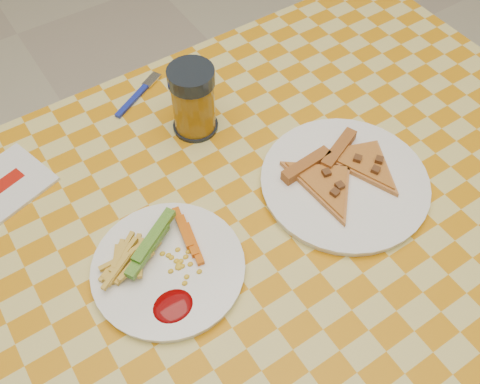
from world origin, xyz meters
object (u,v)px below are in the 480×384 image
table (250,261)px  drink_glass (193,101)px  plate_right (344,183)px  plate_left (169,269)px

table → drink_glass: 0.28m
plate_right → drink_glass: size_ratio=2.07×
plate_right → drink_glass: (-0.14, 0.25, 0.06)m
plate_left → plate_right: bearing=-3.6°
plate_left → table: bearing=-7.9°
plate_left → drink_glass: (0.18, 0.23, 0.06)m
drink_glass → plate_right: bearing=-61.1°
plate_left → plate_right: (0.32, -0.02, 0.00)m
plate_right → table: bearing=179.6°
table → plate_left: (-0.13, 0.02, 0.08)m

